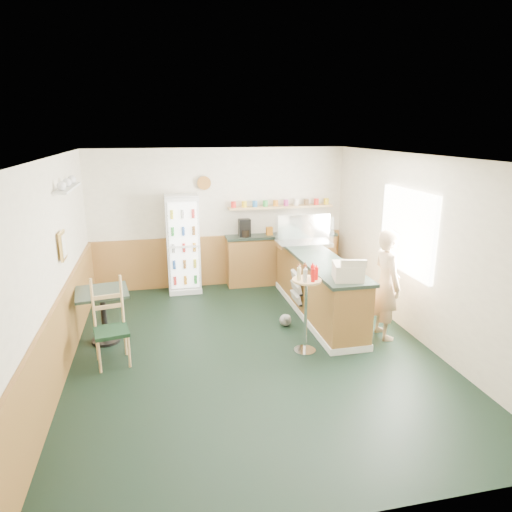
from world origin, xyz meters
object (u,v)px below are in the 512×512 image
object	(u,v)px
drinks_fridge	(183,244)
display_case	(304,231)
cafe_table	(103,306)
shopkeeper	(387,284)
condiment_stand	(306,297)
cafe_chair	(111,319)
cash_register	(348,271)

from	to	relation	value
drinks_fridge	display_case	world-z (taller)	drinks_fridge
display_case	cafe_table	xyz separation A→B (m)	(-3.40, -1.11, -0.72)
display_case	shopkeeper	world-z (taller)	shopkeeper
drinks_fridge	display_case	size ratio (longest dim) A/B	1.93
drinks_fridge	cafe_table	distance (m)	2.41
condiment_stand	cafe_table	xyz separation A→B (m)	(-2.78, 0.92, -0.26)
shopkeeper	cafe_chair	bearing A→B (deg)	89.28
shopkeeper	condiment_stand	xyz separation A→B (m)	(-1.32, -0.23, -0.00)
display_case	condiment_stand	world-z (taller)	display_case
shopkeeper	cafe_chair	size ratio (longest dim) A/B	1.42
drinks_fridge	cafe_table	xyz separation A→B (m)	(-1.29, -2.00, -0.37)
drinks_fridge	shopkeeper	xyz separation A→B (m)	(2.81, -2.70, -0.10)
display_case	shopkeeper	xyz separation A→B (m)	(0.70, -1.81, -0.45)
cash_register	cafe_chair	world-z (taller)	cash_register
condiment_stand	cafe_chair	xyz separation A→B (m)	(-2.62, 0.31, -0.22)
display_case	cash_register	world-z (taller)	display_case
cafe_table	cafe_chair	bearing A→B (deg)	-74.83
display_case	shopkeeper	distance (m)	1.99
cash_register	drinks_fridge	bearing A→B (deg)	139.61
drinks_fridge	shopkeeper	bearing A→B (deg)	-43.87
cash_register	cafe_table	world-z (taller)	cash_register
drinks_fridge	cafe_chair	bearing A→B (deg)	-113.41
display_case	condiment_stand	xyz separation A→B (m)	(-0.62, -2.03, -0.46)
condiment_stand	cafe_table	size ratio (longest dim) A/B	1.53
cafe_chair	drinks_fridge	bearing A→B (deg)	56.21
drinks_fridge	cash_register	world-z (taller)	drinks_fridge
condiment_stand	cafe_table	world-z (taller)	condiment_stand
shopkeeper	condiment_stand	world-z (taller)	shopkeeper
cafe_table	drinks_fridge	bearing A→B (deg)	57.07
display_case	drinks_fridge	bearing A→B (deg)	157.05
cash_register	condiment_stand	xyz separation A→B (m)	(-0.62, -0.07, -0.30)
cash_register	condiment_stand	bearing A→B (deg)	-160.70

